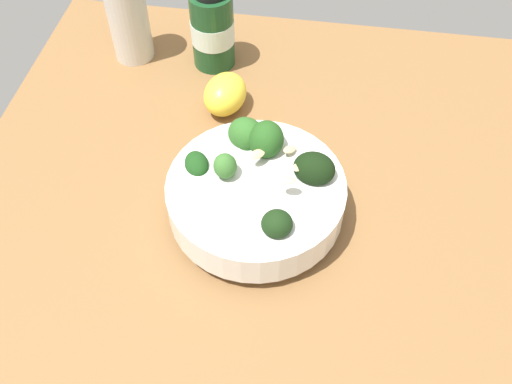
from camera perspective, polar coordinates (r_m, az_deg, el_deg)
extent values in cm
cube|color=brown|center=(65.54, 1.21, -2.96)|extent=(70.96, 70.96, 4.50)
cylinder|color=white|center=(62.81, 0.00, -1.88)|extent=(10.32, 10.32, 1.32)
cylinder|color=white|center=(60.70, 0.00, -0.41)|extent=(18.76, 18.76, 3.96)
cylinder|color=silver|center=(59.45, 0.00, 0.53)|extent=(15.39, 15.39, 0.80)
cylinder|color=#4A8F3C|center=(56.82, 2.04, -4.19)|extent=(1.90, 1.77, 1.63)
ellipsoid|color=black|center=(55.36, 2.09, -3.16)|extent=(4.31, 4.67, 3.51)
cylinder|color=#589D47|center=(62.00, -5.81, 1.98)|extent=(1.29, 1.33, 1.05)
ellipsoid|color=#194216|center=(61.04, -5.90, 2.75)|extent=(3.92, 4.33, 2.83)
cylinder|color=#589D47|center=(63.43, 0.99, 3.73)|extent=(1.35, 1.61, 1.72)
ellipsoid|color=black|center=(62.27, 1.01, 4.69)|extent=(4.65, 4.34, 3.60)
cylinder|color=#589D47|center=(64.10, -0.96, 4.83)|extent=(1.50, 1.47, 1.36)
ellipsoid|color=#2D6023|center=(63.00, -0.98, 5.77)|extent=(6.02, 5.56, 4.40)
cylinder|color=#3C7A32|center=(62.89, 1.00, 4.16)|extent=(2.02, 2.06, 1.38)
ellipsoid|color=#23511C|center=(61.64, 1.02, 5.23)|extent=(4.79, 4.85, 5.16)
cylinder|color=#4A8F3C|center=(63.59, -0.90, 4.21)|extent=(1.22, 1.24, 1.30)
ellipsoid|color=#23511C|center=(62.70, -0.91, 4.96)|extent=(3.17, 3.10, 2.80)
cylinder|color=#3C7A32|center=(61.09, 5.63, 1.08)|extent=(2.23, 2.00, 1.93)
ellipsoid|color=black|center=(59.53, 5.78, 2.32)|extent=(5.34, 5.28, 4.57)
cylinder|color=#589D47|center=(59.93, -3.07, 1.50)|extent=(1.47, 1.41, 1.54)
ellipsoid|color=#386B2B|center=(58.84, -3.13, 2.39)|extent=(3.16, 3.10, 3.55)
ellipsoid|color=#DBBC84|center=(56.63, 3.14, 1.18)|extent=(1.91, 1.21, 0.58)
ellipsoid|color=#DBBC84|center=(58.92, 4.25, 2.50)|extent=(1.91, 2.04, 0.88)
ellipsoid|color=#DBBC84|center=(59.77, 0.13, 3.76)|extent=(2.01, 1.99, 0.81)
ellipsoid|color=#DBBC84|center=(61.52, 3.35, 4.24)|extent=(1.89, 2.05, 0.93)
ellipsoid|color=yellow|center=(72.98, -3.08, 9.66)|extent=(6.40, 7.52, 4.72)
cylinder|color=beige|center=(80.47, -12.64, 16.87)|extent=(5.34, 5.34, 13.24)
cylinder|color=#194723|center=(78.44, -4.33, 15.72)|extent=(5.64, 5.64, 10.43)
cylinder|color=silver|center=(78.48, -4.32, 15.68)|extent=(5.75, 5.75, 3.15)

